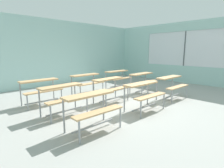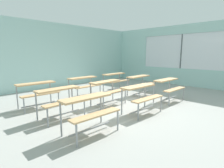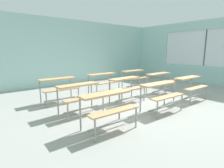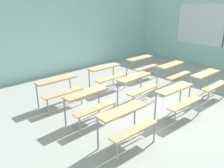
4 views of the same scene
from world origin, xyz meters
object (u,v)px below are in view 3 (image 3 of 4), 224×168
at_px(desk_bench_r0c2, 191,83).
at_px(desk_bench_r0c0, 108,102).
at_px(desk_bench_r1c2, 161,78).
at_px(desk_bench_r1c0, 80,92).
at_px(desk_bench_r1c1, 127,84).
at_px(desk_bench_r0c1, 161,90).
at_px(desk_bench_r2c1, 103,79).
at_px(desk_bench_r2c2, 135,75).
at_px(desk_bench_r2c0, 59,84).

bearing_deg(desk_bench_r0c2, desk_bench_r0c0, -178.05).
distance_m(desk_bench_r0c2, desk_bench_r1c2, 1.20).
xyz_separation_m(desk_bench_r1c0, desk_bench_r1c1, (1.63, -0.00, 0.00)).
bearing_deg(desk_bench_r1c0, desk_bench_r0c0, -92.00).
distance_m(desk_bench_r0c1, desk_bench_r1c2, 2.10).
height_order(desk_bench_r0c2, desk_bench_r2c1, same).
distance_m(desk_bench_r0c1, desk_bench_r2c2, 2.97).
distance_m(desk_bench_r2c0, desk_bench_r2c1, 1.71).
bearing_deg(desk_bench_r2c2, desk_bench_r1c2, -85.21).
xyz_separation_m(desk_bench_r0c0, desk_bench_r0c2, (3.37, 0.02, 0.00)).
xyz_separation_m(desk_bench_r0c2, desk_bench_r2c0, (-3.39, 2.43, 0.00)).
relative_size(desk_bench_r1c1, desk_bench_r2c2, 1.01).
relative_size(desk_bench_r0c2, desk_bench_r2c2, 1.00).
height_order(desk_bench_r1c0, desk_bench_r1c1, same).
xyz_separation_m(desk_bench_r1c2, desk_bench_r2c0, (-3.45, 1.24, 0.00)).
bearing_deg(desk_bench_r1c0, desk_bench_r1c2, -0.59).
bearing_deg(desk_bench_r1c0, desk_bench_r1c1, -0.95).
bearing_deg(desk_bench_r1c2, desk_bench_r1c0, -179.91).
height_order(desk_bench_r0c1, desk_bench_r1c2, same).
distance_m(desk_bench_r0c2, desk_bench_r2c1, 2.97).
xyz_separation_m(desk_bench_r0c1, desk_bench_r2c0, (-1.76, 2.47, 0.00)).
bearing_deg(desk_bench_r2c2, desk_bench_r1c1, -141.83).
bearing_deg(desk_bench_r0c2, desk_bench_r2c1, 126.12).
height_order(desk_bench_r1c2, desk_bench_r2c1, same).
relative_size(desk_bench_r0c0, desk_bench_r1c0, 1.01).
xyz_separation_m(desk_bench_r1c0, desk_bench_r2c1, (1.67, 1.28, 0.00)).
relative_size(desk_bench_r0c1, desk_bench_r0c2, 1.01).
relative_size(desk_bench_r0c2, desk_bench_r2c1, 1.01).
height_order(desk_bench_r2c1, desk_bench_r2c2, same).
bearing_deg(desk_bench_r0c0, desk_bench_r1c2, 21.26).
relative_size(desk_bench_r1c1, desk_bench_r1c2, 1.02).
bearing_deg(desk_bench_r2c1, desk_bench_r2c0, -178.63).
xyz_separation_m(desk_bench_r1c0, desk_bench_r1c2, (3.41, 0.02, 0.00)).
distance_m(desk_bench_r0c0, desk_bench_r2c0, 2.44).
relative_size(desk_bench_r0c1, desk_bench_r1c1, 1.00).
distance_m(desk_bench_r0c1, desk_bench_r2c1, 2.49).
bearing_deg(desk_bench_r1c1, desk_bench_r0c1, -88.26).
distance_m(desk_bench_r0c1, desk_bench_r0c2, 1.63).
bearing_deg(desk_bench_r2c1, desk_bench_r1c1, -90.82).
height_order(desk_bench_r0c0, desk_bench_r2c2, same).
relative_size(desk_bench_r1c0, desk_bench_r2c2, 1.00).
distance_m(desk_bench_r1c2, desk_bench_r2c0, 3.67).
xyz_separation_m(desk_bench_r1c1, desk_bench_r2c0, (-1.68, 1.26, 0.00)).
bearing_deg(desk_bench_r2c1, desk_bench_r2c2, 0.55).
bearing_deg(desk_bench_r1c1, desk_bench_r0c0, -146.41).
distance_m(desk_bench_r0c0, desk_bench_r1c0, 1.19).
bearing_deg(desk_bench_r1c1, desk_bench_r2c1, 86.48).
bearing_deg(desk_bench_r0c0, desk_bench_r0c2, 2.11).
distance_m(desk_bench_r0c0, desk_bench_r0c2, 3.37).
bearing_deg(desk_bench_r1c2, desk_bench_r2c0, 160.09).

